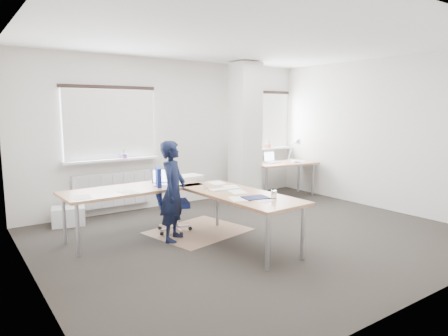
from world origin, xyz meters
TOP-DOWN VIEW (x-y plane):
  - ground at (0.00, 0.00)m, footprint 6.00×6.00m
  - room_shell at (0.18, 0.45)m, footprint 6.04×5.04m
  - floor_mat at (-0.60, 0.67)m, footprint 1.57×1.41m
  - white_crate at (-2.15, 2.16)m, footprint 0.57×0.46m
  - desk_main at (-0.93, 0.43)m, footprint 2.50×2.61m
  - desk_side at (2.26, 1.81)m, footprint 1.48×0.88m
  - task_chair at (-0.95, 0.88)m, footprint 0.58×0.57m
  - person at (-1.10, 0.52)m, footprint 0.61×0.61m

SIDE VIEW (x-z plane):
  - ground at x=0.00m, z-range 0.00..0.00m
  - floor_mat at x=-0.60m, z-range 0.00..0.01m
  - white_crate at x=-2.15m, z-range 0.00..0.30m
  - task_chair at x=-0.95m, z-range -0.22..0.78m
  - desk_side at x=2.26m, z-range 0.08..1.29m
  - desk_main at x=-0.93m, z-range 0.21..1.17m
  - person at x=-1.10m, z-range 0.00..1.43m
  - room_shell at x=0.18m, z-range 0.34..3.16m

